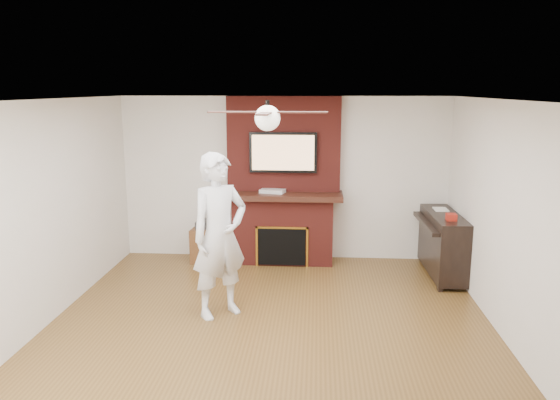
# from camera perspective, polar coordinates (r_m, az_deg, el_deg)

# --- Properties ---
(room_shell) EXTENTS (5.36, 5.86, 2.86)m
(room_shell) POSITION_cam_1_polar(r_m,az_deg,el_deg) (5.72, -1.27, -2.22)
(room_shell) COLOR brown
(room_shell) RESTS_ON ground
(fireplace) EXTENTS (1.78, 0.64, 2.50)m
(fireplace) POSITION_cam_1_polar(r_m,az_deg,el_deg) (8.25, 0.34, 0.30)
(fireplace) COLOR maroon
(fireplace) RESTS_ON ground
(tv) EXTENTS (1.00, 0.08, 0.60)m
(tv) POSITION_cam_1_polar(r_m,az_deg,el_deg) (8.10, 0.33, 4.99)
(tv) COLOR black
(tv) RESTS_ON fireplace
(ceiling_fan) EXTENTS (1.21, 1.21, 0.31)m
(ceiling_fan) POSITION_cam_1_polar(r_m,az_deg,el_deg) (5.56, -1.32, 8.67)
(ceiling_fan) COLOR black
(ceiling_fan) RESTS_ON room_shell
(person) EXTENTS (0.84, 0.81, 1.91)m
(person) POSITION_cam_1_polar(r_m,az_deg,el_deg) (6.30, -6.34, -3.73)
(person) COLOR silver
(person) RESTS_ON ground
(side_table) EXTENTS (0.59, 0.59, 0.63)m
(side_table) POSITION_cam_1_polar(r_m,az_deg,el_deg) (8.49, -7.14, -4.37)
(side_table) COLOR #543018
(side_table) RESTS_ON ground
(piano) EXTENTS (0.53, 1.38, 0.99)m
(piano) POSITION_cam_1_polar(r_m,az_deg,el_deg) (8.02, 16.61, -4.31)
(piano) COLOR black
(piano) RESTS_ON ground
(cable_box) EXTENTS (0.40, 0.28, 0.05)m
(cable_box) POSITION_cam_1_polar(r_m,az_deg,el_deg) (8.15, -0.79, 0.94)
(cable_box) COLOR silver
(cable_box) RESTS_ON fireplace
(candle_orange) EXTENTS (0.08, 0.08, 0.11)m
(candle_orange) POSITION_cam_1_polar(r_m,az_deg,el_deg) (8.29, -0.67, -6.37)
(candle_orange) COLOR orange
(candle_orange) RESTS_ON ground
(candle_green) EXTENTS (0.07, 0.07, 0.10)m
(candle_green) POSITION_cam_1_polar(r_m,az_deg,el_deg) (8.33, 0.04, -6.30)
(candle_green) COLOR #486D2B
(candle_green) RESTS_ON ground
(candle_cream) EXTENTS (0.07, 0.07, 0.10)m
(candle_cream) POSITION_cam_1_polar(r_m,az_deg,el_deg) (8.29, 0.85, -6.40)
(candle_cream) COLOR #F8E7C5
(candle_cream) RESTS_ON ground
(candle_blue) EXTENTS (0.06, 0.06, 0.08)m
(candle_blue) POSITION_cam_1_polar(r_m,az_deg,el_deg) (8.31, 1.89, -6.43)
(candle_blue) COLOR #34459E
(candle_blue) RESTS_ON ground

